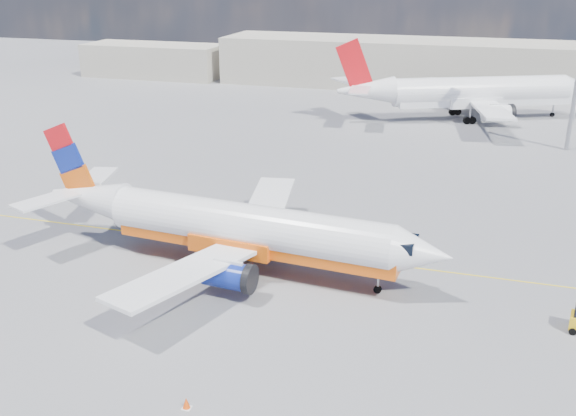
# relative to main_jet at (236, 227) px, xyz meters

# --- Properties ---
(ground) EXTENTS (240.00, 240.00, 0.00)m
(ground) POSITION_rel_main_jet_xyz_m (0.44, 0.59, -3.12)
(ground) COLOR slate
(ground) RESTS_ON ground
(taxi_line) EXTENTS (70.00, 0.15, 0.01)m
(taxi_line) POSITION_rel_main_jet_xyz_m (0.44, 3.59, -3.12)
(taxi_line) COLOR yellow
(taxi_line) RESTS_ON ground
(terminal_main) EXTENTS (70.00, 14.00, 8.00)m
(terminal_main) POSITION_rel_main_jet_xyz_m (5.44, 75.59, 0.88)
(terminal_main) COLOR beige
(terminal_main) RESTS_ON ground
(terminal_annex) EXTENTS (26.00, 10.00, 6.00)m
(terminal_annex) POSITION_rel_main_jet_xyz_m (-44.56, 72.59, -0.12)
(terminal_annex) COLOR beige
(terminal_annex) RESTS_ON ground
(main_jet) EXTENTS (30.92, 24.38, 9.37)m
(main_jet) POSITION_rel_main_jet_xyz_m (0.00, 0.00, 0.00)
(main_jet) COLOR white
(main_jet) RESTS_ON ground
(second_jet) EXTENTS (36.31, 27.33, 11.21)m
(second_jet) POSITION_rel_main_jet_xyz_m (14.24, 52.59, 0.61)
(second_jet) COLOR white
(second_jet) RESTS_ON ground
(traffic_cone) EXTENTS (0.44, 0.44, 0.62)m
(traffic_cone) POSITION_rel_main_jet_xyz_m (3.16, -15.21, -2.82)
(traffic_cone) COLOR white
(traffic_cone) RESTS_ON ground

